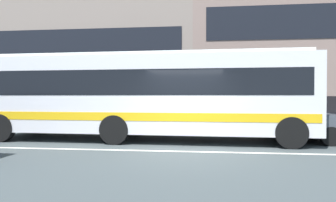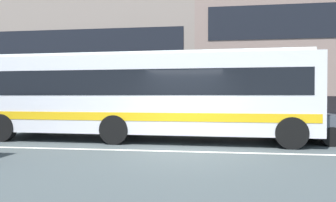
# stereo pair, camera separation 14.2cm
# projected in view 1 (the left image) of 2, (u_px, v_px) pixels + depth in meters

# --- Properties ---
(ground_plane) EXTENTS (160.00, 160.00, 0.00)m
(ground_plane) POSITION_uv_depth(u_px,v_px,m) (182.00, 151.00, 8.47)
(ground_plane) COLOR #3F4748
(lane_centre_line) EXTENTS (60.00, 0.16, 0.01)m
(lane_centre_line) POSITION_uv_depth(u_px,v_px,m) (182.00, 151.00, 8.47)
(lane_centre_line) COLOR silver
(lane_centre_line) RESTS_ON ground_plane
(apartment_block_left) EXTENTS (18.34, 8.77, 9.32)m
(apartment_block_left) POSITION_uv_depth(u_px,v_px,m) (86.00, 61.00, 24.45)
(apartment_block_left) COLOR gray
(apartment_block_left) RESTS_ON ground_plane
(transit_bus) EXTENTS (12.04, 2.96, 3.17)m
(transit_bus) POSITION_uv_depth(u_px,v_px,m) (144.00, 93.00, 10.76)
(transit_bus) COLOR silver
(transit_bus) RESTS_ON ground_plane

